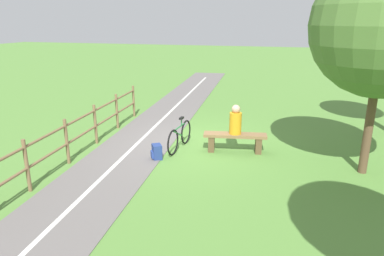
% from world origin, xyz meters
% --- Properties ---
extents(ground_plane, '(80.00, 80.00, 0.00)m').
position_xyz_m(ground_plane, '(0.00, 0.00, 0.00)').
color(ground_plane, '#548438').
extents(paved_path, '(4.94, 36.04, 0.02)m').
position_xyz_m(paved_path, '(1.34, 4.00, 0.01)').
color(paved_path, '#66605E').
rests_on(paved_path, ground_plane).
extents(path_centre_line, '(2.72, 31.90, 0.00)m').
position_xyz_m(path_centre_line, '(1.34, 4.00, 0.02)').
color(path_centre_line, silver).
rests_on(path_centre_line, paved_path).
extents(bench, '(1.72, 0.64, 0.51)m').
position_xyz_m(bench, '(-1.18, 0.29, 0.35)').
color(bench, brown).
rests_on(bench, ground_plane).
extents(person_seated, '(0.37, 0.37, 0.80)m').
position_xyz_m(person_seated, '(-1.17, 0.29, 0.86)').
color(person_seated, orange).
rests_on(person_seated, bench).
extents(bicycle, '(0.16, 1.66, 0.87)m').
position_xyz_m(bicycle, '(0.33, 0.49, 0.37)').
color(bicycle, black).
rests_on(bicycle, ground_plane).
extents(backpack, '(0.35, 0.36, 0.39)m').
position_xyz_m(backpack, '(0.67, 1.37, 0.19)').
color(backpack, navy).
rests_on(backpack, ground_plane).
extents(fence_roadside, '(0.99, 12.28, 1.14)m').
position_xyz_m(fence_roadside, '(2.56, 3.77, 0.67)').
color(fence_roadside, brown).
rests_on(fence_roadside, ground_plane).
extents(tree_near_bench, '(3.05, 3.05, 4.85)m').
position_xyz_m(tree_near_bench, '(-4.29, 0.82, 3.32)').
color(tree_near_bench, brown).
rests_on(tree_near_bench, ground_plane).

